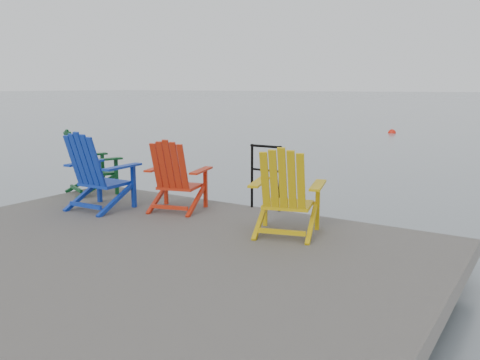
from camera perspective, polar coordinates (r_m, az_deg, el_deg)
The scene contains 8 objects.
ground at distance 5.54m, azimuth -12.48°, elevation -13.06°, with size 400.00×400.00×0.00m, color slate.
dock at distance 5.41m, azimuth -12.63°, elevation -9.68°, with size 6.00×5.00×1.40m.
handrail at distance 6.99m, azimuth 2.91°, elevation 1.04°, with size 0.48×0.04×0.90m.
chair_green at distance 8.40m, azimuth -16.62°, elevation 1.95°, with size 0.97×0.93×1.00m.
chair_blue at distance 7.24m, azimuth -15.76°, elevation 0.95°, with size 0.87×0.81×1.07m.
chair_red at distance 6.96m, azimuth -7.23°, elevation 0.50°, with size 0.90×0.86×0.98m.
chair_yellow at distance 5.78m, azimuth 5.19°, elevation -1.31°, with size 0.95×0.90×1.01m.
buoy_b at distance 25.14m, azimuth 16.69°, elevation 5.07°, with size 0.37×0.37×0.37m, color red.
Camera 1 is at (3.63, -3.56, 2.19)m, focal length 38.00 mm.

